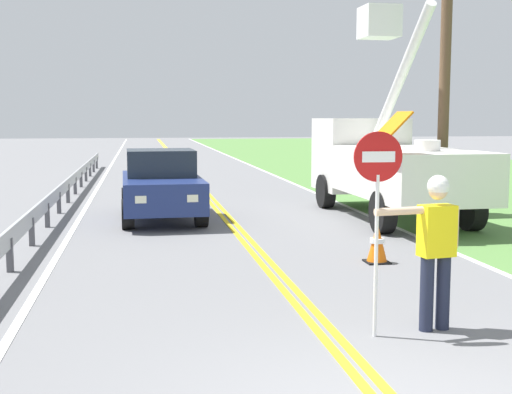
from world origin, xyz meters
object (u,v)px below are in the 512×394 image
Objects in this scene: utility_bucket_truck at (385,160)px; utility_pole_near at (445,59)px; flagger_worker at (436,242)px; stop_sign_paddle at (378,187)px; oncoming_sedan_nearest at (161,186)px; traffic_cone_lead at (377,243)px.

utility_pole_near reaches higher than utility_bucket_truck.
stop_sign_paddle is at bearing -171.56° from flagger_worker.
utility_pole_near reaches higher than flagger_worker.
oncoming_sedan_nearest is at bearing 102.51° from stop_sign_paddle.
stop_sign_paddle reaches higher than oncoming_sedan_nearest.
traffic_cone_lead is (0.62, 3.68, -0.71)m from flagger_worker.
traffic_cone_lead is (-2.12, -5.40, -1.07)m from utility_bucket_truck.
stop_sign_paddle is 4.26m from traffic_cone_lead.
oncoming_sedan_nearest is (-2.10, 9.47, -0.88)m from stop_sign_paddle.
utility_bucket_truck reaches higher than flagger_worker.
utility_bucket_truck is 3.06m from utility_pole_near.
flagger_worker reaches higher than oncoming_sedan_nearest.
stop_sign_paddle is 10.98m from utility_pole_near.
stop_sign_paddle is 0.56× the size of oncoming_sedan_nearest.
utility_pole_near is at bearing 8.25° from utility_bucket_truck.
traffic_cone_lead is at bearing 69.96° from stop_sign_paddle.
stop_sign_paddle is at bearing -77.49° from oncoming_sedan_nearest.
stop_sign_paddle is at bearing -110.04° from traffic_cone_lead.
utility_pole_near is (7.25, -0.04, 3.15)m from oncoming_sedan_nearest.
flagger_worker is 10.71m from utility_pole_near.
oncoming_sedan_nearest is at bearing 121.52° from traffic_cone_lead.
traffic_cone_lead is (-3.76, -5.64, -3.64)m from utility_pole_near.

